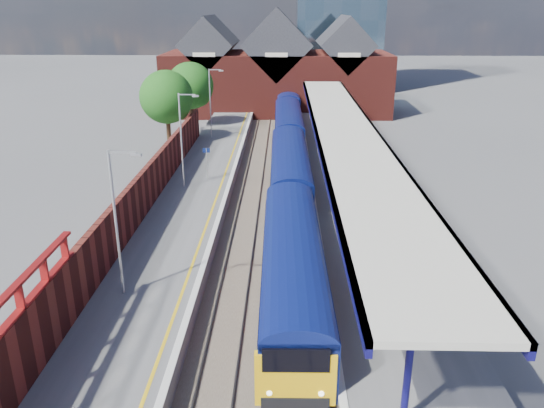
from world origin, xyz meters
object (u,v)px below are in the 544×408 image
Objects in this scene: train at (289,141)px; parked_car_blue at (381,178)px; platform_sign at (207,158)px; parked_car_silver at (378,213)px; lamp_post_b at (118,215)px; parked_car_red at (422,282)px; parked_car_dark at (392,213)px; lamp_post_d at (211,99)px; lamp_post_c at (183,135)px.

parked_car_blue is at bearing -53.33° from train.
platform_sign reaches higher than parked_car_silver.
parked_car_red is (13.87, 0.07, -3.24)m from lamp_post_b.
parked_car_silver is at bearing 5.82° from parked_car_red.
platform_sign is 21.88m from parked_car_red.
parked_car_blue is (6.89, -9.25, -0.52)m from train.
parked_car_red is at bearing -169.46° from parked_car_dark.
lamp_post_b is at bearing -94.33° from platform_sign.
lamp_post_b is 1.00× the size of lamp_post_d.
lamp_post_c is 16.00m from lamp_post_d.
platform_sign reaches higher than parked_car_blue.
train is 27.21m from lamp_post_b.
lamp_post_c is 2.80× the size of platform_sign.
lamp_post_c reaches higher than parked_car_dark.
parked_car_red is (12.51, -17.93, -0.94)m from platform_sign.
platform_sign is (1.36, 18.00, -2.30)m from lamp_post_b.
parked_car_silver is 0.94m from parked_car_dark.
train is at bearing -37.88° from lamp_post_d.
train reaches higher than parked_car_red.
parked_car_blue is at bearing -46.18° from lamp_post_d.
lamp_post_d is 1.59× the size of parked_car_red.
lamp_post_c is at bearing -128.47° from train.
parked_car_silver is (13.30, -23.00, -3.32)m from lamp_post_d.
lamp_post_b is at bearing -90.00° from lamp_post_d.
parked_car_dark is at bearing -25.41° from lamp_post_c.
lamp_post_c is at bearing -90.00° from lamp_post_d.
train is 10.23m from platform_sign.
train is 16.12× the size of parked_car_silver.
train is 15.58× the size of parked_car_dark.
lamp_post_b is 1.63× the size of parked_car_blue.
platform_sign reaches higher than parked_car_dark.
train is 15.01× the size of parked_car_red.
parked_car_silver is at bearing 118.31° from parked_car_dark.
train is at bearing 33.49° from parked_car_dark.
parked_car_dark is (6.35, -16.64, -0.51)m from train.
train is 9.42× the size of lamp_post_c.
train reaches higher than parked_car_silver.
train is 26.51m from parked_car_red.
lamp_post_c is 1.71× the size of parked_car_silver.
lamp_post_c is at bearing 90.00° from lamp_post_b.
parked_car_dark is at bearing -171.72° from parked_car_blue.
lamp_post_b is 1.71× the size of parked_car_silver.
lamp_post_c is 15.15m from parked_car_blue.
lamp_post_b and lamp_post_c have the same top height.
parked_car_red reaches higher than parked_car_blue.
parked_car_silver is at bearing -59.96° from lamp_post_d.
lamp_post_b is 1.59× the size of parked_car_red.
lamp_post_d is at bearing 90.00° from lamp_post_b.
lamp_post_d reaches higher than parked_car_dark.
parked_car_blue is (0.54, 7.38, -0.02)m from parked_car_dark.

